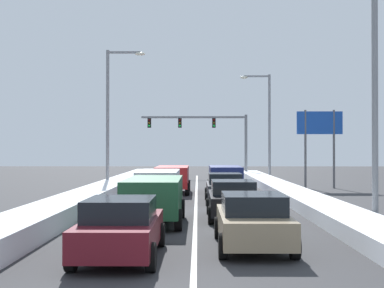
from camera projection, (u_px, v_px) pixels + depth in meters
name	position (u px, v px, depth m)	size (l,w,h in m)	color
ground_plane	(196.00, 206.00, 25.71)	(120.00, 120.00, 0.00)	#333335
lane_stripe_between_right_lane_and_center_lane	(196.00, 197.00, 30.27)	(0.14, 50.13, 0.01)	silver
snow_bank_right_shoulder	(289.00, 193.00, 30.21)	(1.86, 50.13, 0.55)	white
snow_bank_left_shoulder	(103.00, 191.00, 30.33)	(1.87, 50.13, 0.70)	white
sedan_tan_right_lane_nearest	(253.00, 220.00, 14.69)	(2.00, 4.50, 1.51)	#937F60
sedan_black_right_lane_second	(233.00, 199.00, 20.90)	(2.00, 4.50, 1.51)	black
sedan_charcoal_right_lane_third	(225.00, 188.00, 27.33)	(2.00, 4.50, 1.51)	#38383D
suv_navy_right_lane_fourth	(225.00, 177.00, 33.56)	(2.16, 4.90, 1.67)	navy
sedan_maroon_center_lane_nearest	(121.00, 228.00, 13.35)	(2.00, 4.50, 1.51)	maroon
suv_green_center_lane_second	(154.00, 196.00, 19.43)	(2.16, 4.90, 1.67)	#1E5633
suv_white_center_lane_third	(159.00, 184.00, 26.65)	(2.16, 4.90, 1.67)	silver
suv_red_center_lane_fourth	(172.00, 177.00, 32.98)	(2.16, 4.90, 1.67)	maroon
traffic_light_gantry	(209.00, 129.00, 53.07)	(10.60, 0.47, 6.20)	slate
street_lamp_right_near	(365.00, 83.00, 18.86)	(2.66, 0.36, 8.57)	gray
street_lamp_right_mid	(266.00, 118.00, 46.21)	(2.66, 0.36, 9.25)	gray
street_lamp_left_mid	(112.00, 108.00, 35.90)	(2.66, 0.36, 9.44)	gray
roadside_sign_right	(320.00, 131.00, 37.31)	(3.20, 0.16, 5.50)	#59595B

